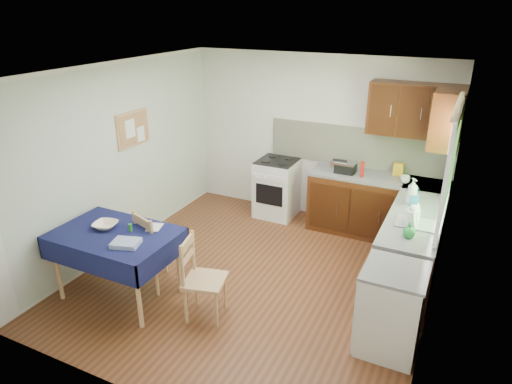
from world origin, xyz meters
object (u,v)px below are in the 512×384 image
at_px(dining_table, 115,241).
at_px(kettle, 413,217).
at_px(sandwich_press, 345,167).
at_px(toaster, 340,166).
at_px(chair_near, 201,276).
at_px(chair_far, 156,248).
at_px(dish_rack, 416,223).

height_order(dining_table, kettle, kettle).
height_order(sandwich_press, kettle, kettle).
relative_size(dining_table, toaster, 5.57).
bearing_deg(toaster, chair_near, -110.17).
bearing_deg(chair_near, sandwich_press, -29.97).
distance_m(sandwich_press, kettle, 1.76).
height_order(chair_far, chair_near, chair_far).
distance_m(chair_far, kettle, 2.92).
xyz_separation_m(chair_far, sandwich_press, (1.56, 2.42, 0.47)).
bearing_deg(kettle, chair_near, -145.15).
bearing_deg(kettle, chair_far, -158.37).
xyz_separation_m(dining_table, kettle, (2.94, 1.41, 0.30)).
relative_size(chair_near, toaster, 3.87).
distance_m(chair_near, toaster, 2.80).
height_order(chair_far, toaster, toaster).
relative_size(dining_table, dish_rack, 3.20).
bearing_deg(dining_table, chair_near, 18.64).
bearing_deg(dining_table, toaster, 71.33).
height_order(chair_far, dish_rack, dish_rack).
distance_m(toaster, kettle, 1.80).
relative_size(toaster, sandwich_press, 0.87).
relative_size(sandwich_press, dish_rack, 0.66).
bearing_deg(chair_far, sandwich_press, -102.88).
bearing_deg(chair_near, dining_table, 81.34).
bearing_deg(chair_far, kettle, -138.46).
bearing_deg(dish_rack, chair_near, -144.70).
relative_size(chair_far, kettle, 3.82).
distance_m(toaster, dish_rack, 1.79).
bearing_deg(dining_table, sandwich_press, 70.25).
distance_m(chair_near, kettle, 2.37).
xyz_separation_m(dish_rack, kettle, (-0.04, -0.06, 0.09)).
bearing_deg(toaster, chair_far, -127.06).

